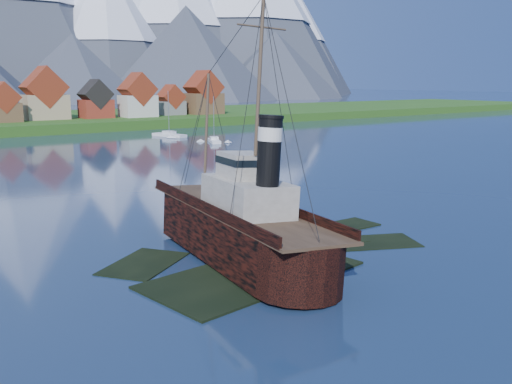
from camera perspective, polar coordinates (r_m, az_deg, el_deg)
ground at (r=50.45m, az=1.19°, el=-7.05°), size 1400.00×1400.00×0.00m
shoal at (r=53.21m, az=1.31°, el=-6.47°), size 31.71×21.24×1.14m
tugboat_wreck at (r=52.01m, az=-2.85°, el=-3.09°), size 6.93×29.88×23.68m
sailboat_d at (r=147.31m, az=-4.21°, el=5.09°), size 5.62×9.15×12.27m
sailboat_e at (r=163.76m, az=-8.67°, el=5.60°), size 5.81×11.83×13.32m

